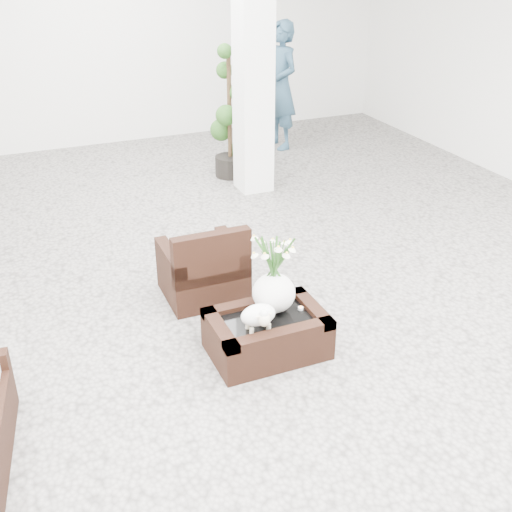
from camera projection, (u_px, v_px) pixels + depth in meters
name	position (u px, v px, depth m)	size (l,w,h in m)	color
ground	(252.00, 314.00, 5.63)	(11.00, 11.00, 0.00)	gray
column	(253.00, 49.00, 7.53)	(0.40, 0.40, 3.50)	white
coffee_table	(267.00, 336.00, 5.06)	(0.90, 0.60, 0.31)	black
sheep_figurine	(258.00, 317.00, 4.81)	(0.28, 0.23, 0.21)	white
planter_narcissus	(274.00, 266.00, 4.92)	(0.44, 0.44, 0.80)	white
tealight	(301.00, 308.00, 5.10)	(0.04, 0.04, 0.03)	white
armchair	(202.00, 259.00, 5.76)	(0.70, 0.67, 0.74)	black
topiary	(229.00, 113.00, 8.36)	(0.46, 0.46, 1.71)	#214616
shopper	(280.00, 86.00, 9.48)	(0.68, 0.45, 1.86)	#29465C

